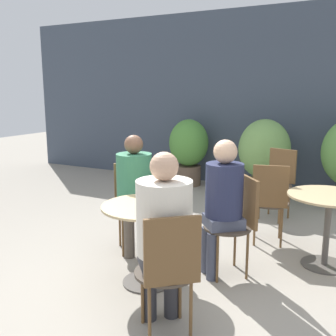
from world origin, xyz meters
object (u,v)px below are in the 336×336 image
Objects in this scene: bistro_chair_4 at (269,197)px; potted_plant_0 at (189,148)px; cafe_table_near at (147,225)px; beer_glass_1 at (146,189)px; bistro_chair_3 at (279,177)px; seated_person_1 at (223,196)px; bistro_chair_2 at (133,198)px; bistro_chair_0 at (169,266)px; potted_plant_1 at (264,153)px; seated_person_2 at (135,185)px; beer_glass_0 at (146,202)px; cafe_table_far at (328,213)px; seated_person_0 at (164,228)px; bistro_chair_1 at (238,217)px.

potted_plant_0 reaches higher than bistro_chair_4.
cafe_table_near is 0.32m from beer_glass_1.
seated_person_1 is at bearing -79.34° from bistro_chair_3.
beer_glass_1 is (-0.61, -0.29, 0.06)m from seated_person_1.
bistro_chair_4 is 1.47m from beer_glass_1.
bistro_chair_0 is at bearing -90.00° from bistro_chair_2.
potted_plant_1 is (-0.43, 0.93, 0.16)m from bistro_chair_3.
potted_plant_0 is (-1.17, 3.46, 0.13)m from cafe_table_near.
bistro_chair_2 is at bearing -105.55° from potted_plant_1.
beer_glass_1 is at bearing -104.81° from seated_person_1.
potted_plant_0 is at bearing 108.06° from beer_glass_1.
potted_plant_0 is (-1.79, 1.10, 0.13)m from bistro_chair_3.
seated_person_2 is 7.91× the size of beer_glass_0.
bistro_chair_2 is 1.00× the size of bistro_chair_3.
cafe_table_far is 0.60× the size of seated_person_0.
beer_glass_1 is at bearing -71.94° from potted_plant_0.
bistro_chair_0 is 1.10m from seated_person_1.
potted_plant_1 is (-0.35, 3.92, 0.16)m from bistro_chair_0.
bistro_chair_4 is (1.28, 0.69, 0.00)m from bistro_chair_2.
bistro_chair_0 is 3.94m from potted_plant_1.
bistro_chair_0 is 5.82× the size of beer_glass_0.
cafe_table_far is 4.11× the size of beer_glass_1.
potted_plant_0 is 1.38m from potted_plant_1.
cafe_table_near is 0.85× the size of bistro_chair_1.
seated_person_1 is 0.97m from seated_person_2.
bistro_chair_0 is at bearing -46.63° from beer_glass_0.
beer_glass_0 is 0.83× the size of beer_glass_1.
cafe_table_near is 0.84m from bistro_chair_2.
seated_person_2 is 1.00× the size of potted_plant_1.
beer_glass_1 reaches higher than cafe_table_near.
bistro_chair_3 is (0.08, 3.00, 0.00)m from bistro_chair_0.
potted_plant_0 is at bearing 171.38° from bistro_chair_1.
bistro_chair_4 is 0.74× the size of potted_plant_1.
seated_person_2 reaches higher than beer_glass_0.
bistro_chair_3 is at bearing 75.24° from cafe_table_near.
seated_person_0 is 0.86m from beer_glass_1.
seated_person_1 is 1.07× the size of potted_plant_0.
cafe_table_far is 3.47m from potted_plant_0.
bistro_chair_4 is 0.74× the size of seated_person_2.
bistro_chair_2 is 0.78× the size of potted_plant_0.
bistro_chair_0 is at bearing -84.93° from potted_plant_1.
bistro_chair_1 is (0.64, 0.54, 0.01)m from cafe_table_near.
cafe_table_far is at bearing 86.91° from seated_person_1.
bistro_chair_3 is 2.34m from beer_glass_1.
bistro_chair_3 is 2.11m from potted_plant_0.
bistro_chair_3 is at bearing 72.11° from beer_glass_1.
beer_glass_0 is at bearing -60.84° from cafe_table_near.
seated_person_0 reaches higher than bistro_chair_4.
bistro_chair_4 is (0.19, 1.97, 0.00)m from bistro_chair_0.
bistro_chair_2 is (-0.54, 0.64, 0.01)m from cafe_table_near.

